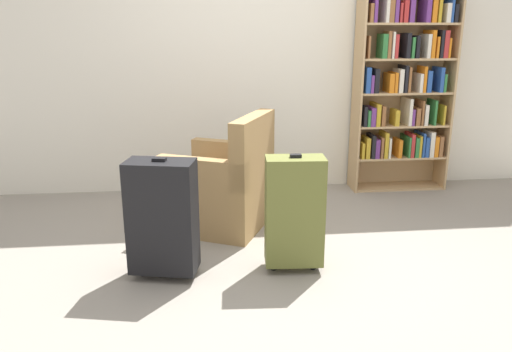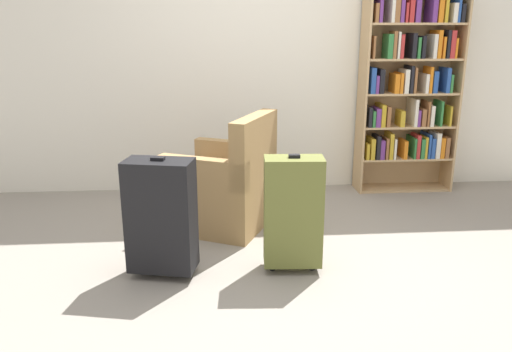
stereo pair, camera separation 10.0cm
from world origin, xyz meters
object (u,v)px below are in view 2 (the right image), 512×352
armchair (225,187)px  suitcase_black (161,216)px  mug (284,227)px  bookshelf (409,87)px  suitcase_olive (293,212)px

armchair → suitcase_black: 0.93m
mug → bookshelf: bearing=38.3°
bookshelf → mug: 1.89m
mug → armchair: bearing=156.7°
mug → suitcase_black: bearing=-143.6°
suitcase_olive → suitcase_black: 0.83m
suitcase_black → armchair: bearing=63.4°
mug → suitcase_black: suitcase_black is taller
armchair → suitcase_black: bearing=-116.6°
armchair → mug: armchair is taller
mug → suitcase_black: size_ratio=0.15×
suitcase_olive → suitcase_black: bearing=-179.4°
bookshelf → suitcase_olive: (-1.32, -1.64, -0.59)m
bookshelf → mug: size_ratio=15.41×
bookshelf → mug: bearing=-141.7°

